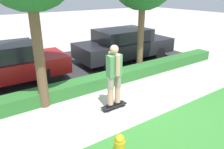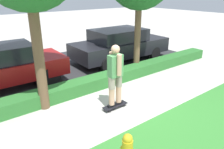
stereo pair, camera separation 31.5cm
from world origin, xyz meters
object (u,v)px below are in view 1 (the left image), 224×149
Objects in this scene: parked_car_middle at (124,44)px; parked_car_front at (9,64)px; skater_person at (114,75)px; skateboard at (114,106)px.

parked_car_front is at bearing -177.48° from parked_car_middle.
skater_person is 4.03m from parked_car_front.
parked_car_front is (-2.08, 3.44, -0.25)m from skater_person.
skateboard is 0.20× the size of parked_car_front.
parked_car_front is at bearing 121.17° from skateboard.
skater_person reaches higher than parked_car_middle.
skateboard is 0.16× the size of parked_car_middle.
parked_car_front is 5.20m from parked_car_middle.
skateboard is at bearing -129.98° from parked_car_middle.
parked_car_front is (-2.08, 3.44, 0.73)m from skateboard.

